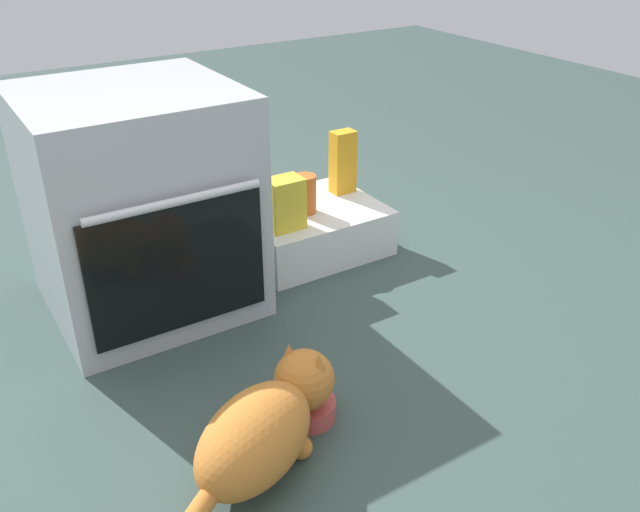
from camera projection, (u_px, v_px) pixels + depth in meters
The scene contains 9 objects.
ground at pixel (217, 367), 1.92m from camera, with size 8.00×8.00×0.00m, color #384C47.
oven at pixel (140, 203), 2.07m from camera, with size 0.61×0.63×0.70m.
pantry_cabinet at pixel (310, 229), 2.51m from camera, with size 0.51×0.42×0.17m, color white.
food_bowl at pixel (308, 407), 1.73m from camera, with size 0.14×0.14×0.08m.
cat at pixel (264, 428), 1.54m from camera, with size 0.67×0.41×0.22m.
juice_carton at pixel (343, 162), 2.55m from camera, with size 0.09×0.06×0.24m, color orange.
soda_can at pixel (254, 188), 2.49m from camera, with size 0.07×0.07×0.12m, color green.
sauce_jar at pixel (305, 194), 2.41m from camera, with size 0.08×0.08×0.14m, color #D16023.
snack_bag at pixel (285, 204), 2.28m from camera, with size 0.12×0.09×0.18m, color yellow.
Camera 1 is at (-0.57, -1.46, 1.19)m, focal length 37.98 mm.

